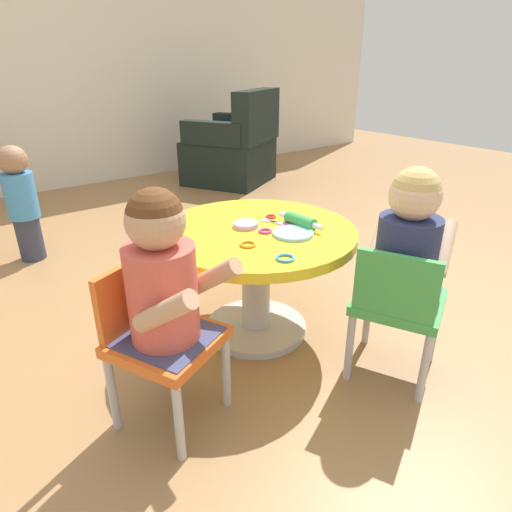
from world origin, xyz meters
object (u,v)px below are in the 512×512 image
object	(u,v)px
craft_table	(256,258)
seated_child_right	(408,241)
child_chair_right	(397,304)
toddler_standing	(22,201)
armchair_dark	(234,150)
rolling_pin	(300,221)
child_chair_left	(158,336)
seated_child_left	(162,275)
craft_scissors	(281,223)

from	to	relation	value
craft_table	seated_child_right	size ratio (longest dim) A/B	1.58
child_chair_right	toddler_standing	bearing A→B (deg)	112.49
armchair_dark	rolling_pin	xyz separation A→B (m)	(-1.22, -2.24, 0.19)
child_chair_left	seated_child_left	bearing A→B (deg)	-65.68
craft_table	seated_child_right	xyz separation A→B (m)	(0.25, -0.53, 0.18)
toddler_standing	seated_child_right	bearing A→B (deg)	-66.43
craft_table	child_chair_left	world-z (taller)	child_chair_left
toddler_standing	craft_scissors	bearing A→B (deg)	-63.68
seated_child_left	rolling_pin	world-z (taller)	seated_child_left
child_chair_right	armchair_dark	world-z (taller)	armchair_dark
child_chair_left	toddler_standing	size ratio (longest dim) A/B	0.80
seated_child_left	rolling_pin	bearing A→B (deg)	12.80
seated_child_left	toddler_standing	xyz separation A→B (m)	(-0.07, 1.67, -0.17)
rolling_pin	child_chair_right	bearing A→B (deg)	-82.72
toddler_standing	craft_scissors	distance (m)	1.61
craft_scissors	child_chair_left	bearing A→B (deg)	-163.86
rolling_pin	armchair_dark	bearing A→B (deg)	61.35
child_chair_left	seated_child_right	xyz separation A→B (m)	(0.80, -0.32, 0.23)
armchair_dark	seated_child_left	bearing A→B (deg)	-128.56
seated_child_left	seated_child_right	size ratio (longest dim) A/B	1.00
child_chair_left	toddler_standing	xyz separation A→B (m)	(-0.05, 1.63, 0.05)
seated_child_left	armchair_dark	distance (m)	3.08
child_chair_left	rolling_pin	size ratio (longest dim) A/B	2.32
seated_child_right	toddler_standing	world-z (taller)	seated_child_right
craft_table	child_chair_right	size ratio (longest dim) A/B	1.50
craft_table	craft_scissors	xyz separation A→B (m)	(0.11, -0.02, 0.13)
armchair_dark	rolling_pin	distance (m)	2.56
rolling_pin	craft_table	bearing A→B (deg)	150.65
seated_child_left	toddler_standing	world-z (taller)	seated_child_left
rolling_pin	craft_scissors	xyz separation A→B (m)	(-0.04, 0.07, -0.02)
armchair_dark	child_chair_right	bearing A→B (deg)	-113.40
child_chair_left	seated_child_left	distance (m)	0.23
craft_scissors	rolling_pin	bearing A→B (deg)	-58.69
child_chair_right	armchair_dark	bearing A→B (deg)	66.60
seated_child_left	armchair_dark	bearing A→B (deg)	51.44
rolling_pin	seated_child_left	bearing A→B (deg)	-167.20
child_chair_right	seated_child_right	size ratio (longest dim) A/B	1.05
seated_child_right	seated_child_left	bearing A→B (deg)	160.22
seated_child_left	toddler_standing	distance (m)	1.68
seated_child_left	armchair_dark	xyz separation A→B (m)	(1.91, 2.40, -0.22)
child_chair_left	rolling_pin	bearing A→B (deg)	9.66
seated_child_right	toddler_standing	distance (m)	2.13
craft_table	toddler_standing	bearing A→B (deg)	112.79
armchair_dark	rolling_pin	bearing A→B (deg)	-118.65
child_chair_right	seated_child_left	bearing A→B (deg)	158.21
craft_table	toddler_standing	xyz separation A→B (m)	(-0.60, 1.42, 0.01)
child_chair_left	rolling_pin	xyz separation A→B (m)	(0.70, 0.12, 0.20)
child_chair_right	seated_child_right	xyz separation A→B (m)	(0.04, 0.02, 0.23)
toddler_standing	seated_child_left	bearing A→B (deg)	-87.66
child_chair_left	child_chair_right	xyz separation A→B (m)	(0.76, -0.33, 0.00)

